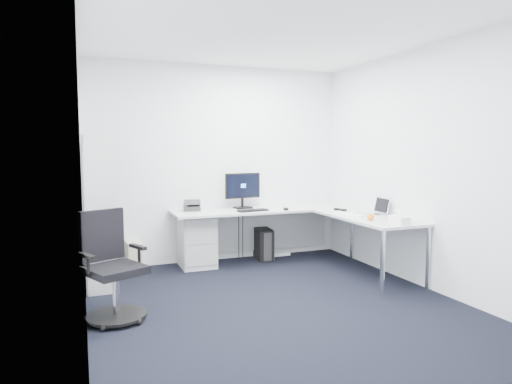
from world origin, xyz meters
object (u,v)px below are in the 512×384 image
object	(u,v)px
bookshelf	(99,211)
laptop	(369,206)
l_desk	(275,240)
task_chair	(115,267)
monitor	(243,190)

from	to	relation	value
bookshelf	laptop	world-z (taller)	bookshelf
l_desk	task_chair	distance (m)	2.40
l_desk	task_chair	bearing A→B (deg)	-150.67
task_chair	laptop	world-z (taller)	task_chair
bookshelf	laptop	xyz separation A→B (m)	(3.17, -0.71, -0.01)
l_desk	bookshelf	distance (m)	2.23
bookshelf	monitor	bearing A→B (deg)	12.67
bookshelf	monitor	distance (m)	1.95
task_chair	laptop	distance (m)	3.15
l_desk	task_chair	xyz separation A→B (m)	(-2.09, -1.18, 0.13)
task_chair	monitor	xyz separation A→B (m)	(1.82, 1.65, 0.49)
task_chair	laptop	size ratio (longest dim) A/B	3.22
l_desk	bookshelf	size ratio (longest dim) A/B	1.48
task_chair	laptop	bearing A→B (deg)	-15.30
l_desk	bookshelf	xyz separation A→B (m)	(-2.17, 0.05, 0.49)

